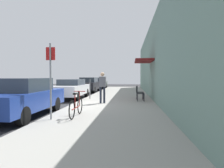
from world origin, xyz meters
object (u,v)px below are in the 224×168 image
bicycle_0 (76,107)px  parking_meter (90,87)px  parked_car_0 (23,97)px  parked_car_1 (71,88)px  parked_car_3 (99,83)px  street_sign (51,75)px  cafe_chair_0 (139,93)px  cafe_chair_1 (139,91)px  parked_car_2 (89,85)px  pedestrian_standing (102,85)px

bicycle_0 → parking_meter: bearing=96.9°
parked_car_0 → parked_car_1: parked_car_0 is taller
parked_car_3 → street_sign: size_ratio=1.69×
parking_meter → street_sign: bearing=-90.5°
parked_car_0 → street_sign: street_sign is taller
parked_car_3 → cafe_chair_0: parked_car_3 is taller
parked_car_0 → cafe_chair_0: bearing=42.4°
cafe_chair_1 → parking_meter: bearing=180.0°
parked_car_0 → parking_meter: 5.54m
parked_car_1 → parked_car_3: (0.00, 12.13, -0.00)m
parked_car_2 → street_sign: street_sign is taller
parked_car_3 → bicycle_0: 18.81m
street_sign → cafe_chair_1: (3.25, 6.18, -1.02)m
parked_car_1 → pedestrian_standing: (2.68, -2.95, 0.39)m
parked_car_0 → parked_car_2: parked_car_0 is taller
parking_meter → bicycle_0: bearing=-83.1°
parked_car_3 → cafe_chair_1: (4.75, -13.05, -0.10)m
parked_car_2 → bicycle_0: parked_car_2 is taller
parked_car_0 → bicycle_0: (2.23, -0.31, -0.30)m
parked_car_2 → parked_car_0: bearing=-90.0°
parked_car_2 → pedestrian_standing: (2.68, -8.79, 0.35)m
street_sign → cafe_chair_0: size_ratio=2.99×
parked_car_0 → parked_car_2: bearing=90.0°
parked_car_2 → bicycle_0: 12.59m
parked_car_3 → pedestrian_standing: (2.68, -15.07, 0.39)m
parked_car_1 → street_sign: size_ratio=1.69×
parking_meter → parked_car_0: bearing=-106.2°
cafe_chair_1 → parked_car_1: bearing=169.0°
parked_car_2 → cafe_chair_0: parked_car_2 is taller
parking_meter → cafe_chair_0: size_ratio=1.52×
parked_car_3 → cafe_chair_0: 14.81m
parked_car_1 → parking_meter: bearing=-30.7°
parked_car_2 → street_sign: size_ratio=1.69×
parked_car_2 → cafe_chair_0: size_ratio=5.06×
cafe_chair_0 → cafe_chair_1: size_ratio=1.00×
parked_car_3 → cafe_chair_0: (4.75, -14.03, -0.10)m
bicycle_0 → cafe_chair_1: size_ratio=1.97×
parked_car_2 → parked_car_3: bearing=90.0°
parked_car_2 → bicycle_0: (2.23, -12.39, -0.29)m
parked_car_3 → parking_meter: parking_meter is taller
cafe_chair_0 → pedestrian_standing: pedestrian_standing is taller
parked_car_0 → street_sign: 1.93m
bicycle_0 → pedestrian_standing: size_ratio=1.01×
parked_car_2 → parked_car_3: parked_car_2 is taller
parked_car_1 → pedestrian_standing: 4.00m
cafe_chair_0 → pedestrian_standing: (-2.07, -1.05, 0.50)m
parking_meter → cafe_chair_0: 3.35m
parked_car_1 → cafe_chair_1: (4.75, -0.92, -0.11)m
parked_car_0 → parked_car_2: (-0.00, 12.08, -0.01)m
parked_car_0 → cafe_chair_1: (4.75, 5.32, -0.15)m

